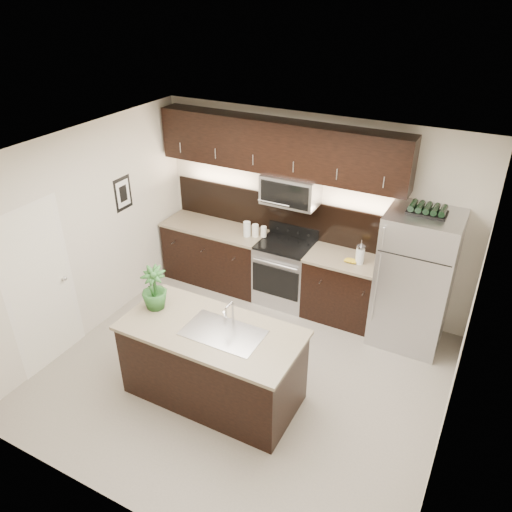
# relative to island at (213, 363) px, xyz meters

# --- Properties ---
(ground) EXTENTS (4.50, 4.50, 0.00)m
(ground) POSITION_rel_island_xyz_m (0.15, 0.43, -0.47)
(ground) COLOR gray
(ground) RESTS_ON ground
(room_walls) EXTENTS (4.52, 4.02, 2.71)m
(room_walls) POSITION_rel_island_xyz_m (0.03, 0.39, 1.22)
(room_walls) COLOR beige
(room_walls) RESTS_ON ground
(counter_run) EXTENTS (3.51, 0.65, 0.94)m
(counter_run) POSITION_rel_island_xyz_m (-0.31, 2.12, -0.00)
(counter_run) COLOR black
(counter_run) RESTS_ON ground
(upper_fixtures) EXTENTS (3.49, 0.40, 1.66)m
(upper_fixtures) POSITION_rel_island_xyz_m (-0.28, 2.26, 1.67)
(upper_fixtures) COLOR black
(upper_fixtures) RESTS_ON counter_run
(island) EXTENTS (1.96, 0.96, 0.94)m
(island) POSITION_rel_island_xyz_m (0.00, 0.00, 0.00)
(island) COLOR black
(island) RESTS_ON ground
(sink_faucet) EXTENTS (0.84, 0.50, 0.28)m
(sink_faucet) POSITION_rel_island_xyz_m (0.15, 0.01, 0.48)
(sink_faucet) COLOR silver
(sink_faucet) RESTS_ON island
(refrigerator) EXTENTS (0.87, 0.79, 1.80)m
(refrigerator) POSITION_rel_island_xyz_m (1.69, 2.06, 0.43)
(refrigerator) COLOR #B2B2B7
(refrigerator) RESTS_ON ground
(wine_rack) EXTENTS (0.45, 0.28, 0.10)m
(wine_rack) POSITION_rel_island_xyz_m (1.69, 2.06, 1.38)
(wine_rack) COLOR black
(wine_rack) RESTS_ON refrigerator
(plant) EXTENTS (0.34, 0.34, 0.51)m
(plant) POSITION_rel_island_xyz_m (-0.76, 0.05, 0.72)
(plant) COLOR #225020
(plant) RESTS_ON island
(canisters) EXTENTS (0.31, 0.19, 0.22)m
(canisters) POSITION_rel_island_xyz_m (-0.61, 2.10, 0.57)
(canisters) COLOR silver
(canisters) RESTS_ON counter_run
(french_press) EXTENTS (0.11, 0.11, 0.33)m
(french_press) POSITION_rel_island_xyz_m (0.97, 2.07, 0.59)
(french_press) COLOR silver
(french_press) RESTS_ON counter_run
(bananas) EXTENTS (0.18, 0.14, 0.05)m
(bananas) POSITION_rel_island_xyz_m (0.82, 2.04, 0.49)
(bananas) COLOR gold
(bananas) RESTS_ON counter_run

